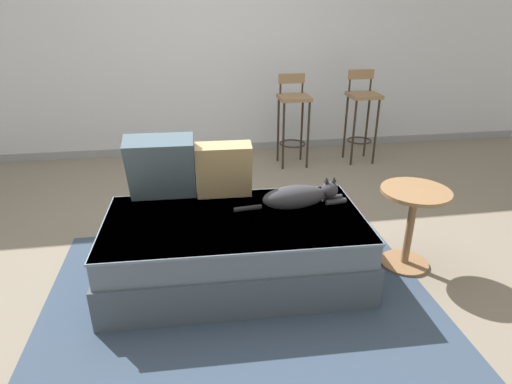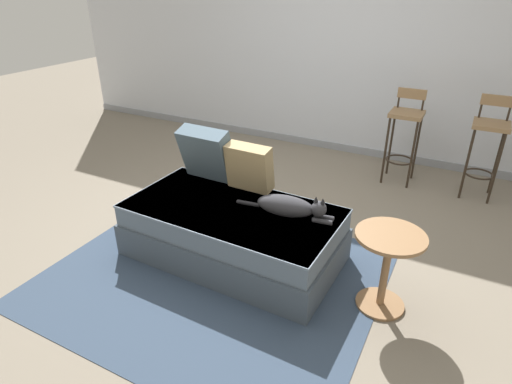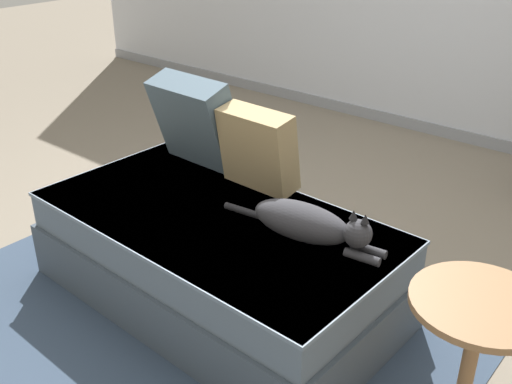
{
  "view_description": "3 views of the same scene",
  "coord_description": "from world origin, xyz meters",
  "views": [
    {
      "loc": [
        -0.23,
        -2.73,
        1.65
      ],
      "look_at": [
        0.15,
        -0.3,
        0.55
      ],
      "focal_mm": 30.0,
      "sensor_mm": 36.0,
      "label": 1
    },
    {
      "loc": [
        1.45,
        -2.79,
        1.98
      ],
      "look_at": [
        0.15,
        -0.3,
        0.55
      ],
      "focal_mm": 30.0,
      "sensor_mm": 36.0,
      "label": 2
    },
    {
      "loc": [
        1.58,
        -2.02,
        1.67
      ],
      "look_at": [
        0.15,
        -0.3,
        0.55
      ],
      "focal_mm": 42.0,
      "sensor_mm": 36.0,
      "label": 3
    }
  ],
  "objects": [
    {
      "name": "couch",
      "position": [
        0.0,
        -0.4,
        0.22
      ],
      "size": [
        1.65,
        0.91,
        0.43
      ],
      "color": "#44505B",
      "rests_on": "ground"
    },
    {
      "name": "side_table",
      "position": [
        1.16,
        -0.43,
        0.36
      ],
      "size": [
        0.44,
        0.44,
        0.56
      ],
      "color": "olive",
      "rests_on": "ground"
    },
    {
      "name": "area_rug",
      "position": [
        0.0,
        -0.7,
        0.0
      ],
      "size": [
        2.32,
        1.96,
        0.01
      ],
      "primitive_type": "cube",
      "color": "#334256",
      "rests_on": "ground"
    },
    {
      "name": "throw_pillow_middle",
      "position": [
        -0.03,
        -0.07,
        0.63
      ],
      "size": [
        0.37,
        0.2,
        0.38
      ],
      "color": "tan",
      "rests_on": "couch"
    },
    {
      "name": "ground_plane",
      "position": [
        0.0,
        0.0,
        0.0
      ],
      "size": [
        16.0,
        16.0,
        0.0
      ],
      "primitive_type": "plane",
      "color": "slate",
      "rests_on": "ground"
    },
    {
      "name": "wall_baseboard_trim",
      "position": [
        0.0,
        2.2,
        0.04
      ],
      "size": [
        8.0,
        0.02,
        0.09
      ],
      "primitive_type": "cube",
      "color": "gray",
      "rests_on": "ground"
    },
    {
      "name": "cat",
      "position": [
        0.43,
        -0.31,
        0.51
      ],
      "size": [
        0.75,
        0.22,
        0.19
      ],
      "color": "#333338",
      "rests_on": "couch"
    },
    {
      "name": "throw_pillow_corner",
      "position": [
        -0.44,
        -0.06,
        0.67
      ],
      "size": [
        0.44,
        0.29,
        0.46
      ],
      "color": "#4C6070",
      "rests_on": "couch"
    }
  ]
}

